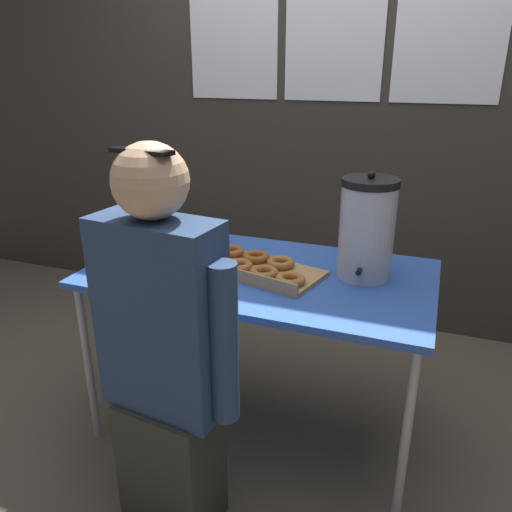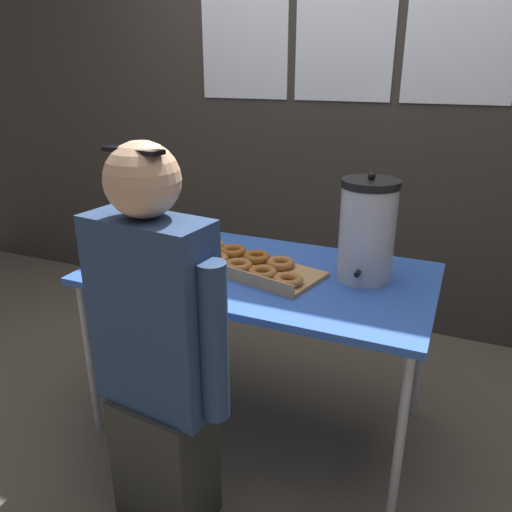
{
  "view_description": "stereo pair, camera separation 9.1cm",
  "coord_description": "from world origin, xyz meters",
  "px_view_note": "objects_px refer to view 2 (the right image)",
  "views": [
    {
      "loc": [
        0.64,
        -1.74,
        1.52
      ],
      "look_at": [
        -0.02,
        0.0,
        0.81
      ],
      "focal_mm": 35.0,
      "sensor_mm": 36.0,
      "label": 1
    },
    {
      "loc": [
        0.72,
        -1.71,
        1.52
      ],
      "look_at": [
        -0.02,
        0.0,
        0.81
      ],
      "focal_mm": 35.0,
      "sensor_mm": 36.0,
      "label": 2
    }
  ],
  "objects_px": {
    "donut_box": "(243,263)",
    "person_seated": "(157,358)",
    "coffee_urn": "(367,230)",
    "cell_phone": "(121,261)"
  },
  "relations": [
    {
      "from": "coffee_urn",
      "to": "cell_phone",
      "type": "bearing_deg",
      "value": -166.07
    },
    {
      "from": "coffee_urn",
      "to": "person_seated",
      "type": "bearing_deg",
      "value": -127.07
    },
    {
      "from": "coffee_urn",
      "to": "person_seated",
      "type": "relative_size",
      "value": 0.31
    },
    {
      "from": "cell_phone",
      "to": "person_seated",
      "type": "bearing_deg",
      "value": -33.44
    },
    {
      "from": "donut_box",
      "to": "person_seated",
      "type": "bearing_deg",
      "value": -79.86
    },
    {
      "from": "donut_box",
      "to": "cell_phone",
      "type": "bearing_deg",
      "value": -149.88
    },
    {
      "from": "donut_box",
      "to": "person_seated",
      "type": "relative_size",
      "value": 0.5
    },
    {
      "from": "donut_box",
      "to": "coffee_urn",
      "type": "height_order",
      "value": "coffee_urn"
    },
    {
      "from": "coffee_urn",
      "to": "person_seated",
      "type": "xyz_separation_m",
      "value": [
        -0.51,
        -0.67,
        -0.29
      ]
    },
    {
      "from": "donut_box",
      "to": "cell_phone",
      "type": "xyz_separation_m",
      "value": [
        -0.49,
        -0.15,
        -0.02
      ]
    }
  ]
}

